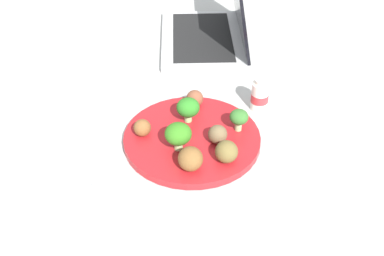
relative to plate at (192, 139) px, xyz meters
name	(u,v)px	position (x,y,z in m)	size (l,w,h in m)	color
ground_plane	(192,142)	(0.00, 0.00, -0.01)	(4.00, 4.00, 0.00)	#B2B2AD
plate	(192,139)	(0.00, 0.00, 0.00)	(0.28, 0.28, 0.02)	red
broccoli_floret_back_left	(239,118)	(0.09, -0.05, 0.04)	(0.04, 0.04, 0.05)	#A1C184
broccoli_floret_mid_right	(188,108)	(0.03, 0.04, 0.04)	(0.05, 0.05, 0.05)	#97D080
broccoli_floret_center	(178,134)	(-0.05, -0.01, 0.04)	(0.05, 0.05, 0.06)	#A8C17A
meatball_front_right	(218,134)	(0.03, -0.05, 0.03)	(0.04, 0.04, 0.04)	brown
meatball_mid_right	(142,128)	(-0.07, 0.07, 0.03)	(0.04, 0.04, 0.04)	brown
meatball_far_rim	(190,159)	(-0.07, -0.07, 0.03)	(0.05, 0.05, 0.05)	brown
meatball_mid_left	(195,98)	(0.07, 0.08, 0.03)	(0.04, 0.04, 0.04)	brown
meatball_back_right	(227,151)	(0.00, -0.10, 0.03)	(0.04, 0.04, 0.04)	brown
napkin	(88,203)	(-0.25, -0.01, -0.01)	(0.17, 0.12, 0.01)	white
fork	(85,194)	(-0.25, 0.01, 0.00)	(0.12, 0.03, 0.01)	silver
knife	(97,204)	(-0.24, -0.03, 0.00)	(0.15, 0.03, 0.01)	white
yogurt_bottle	(260,96)	(0.19, -0.01, 0.03)	(0.04, 0.04, 0.08)	white
laptop	(212,28)	(0.32, 0.29, 0.03)	(0.37, 0.39, 0.21)	silver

